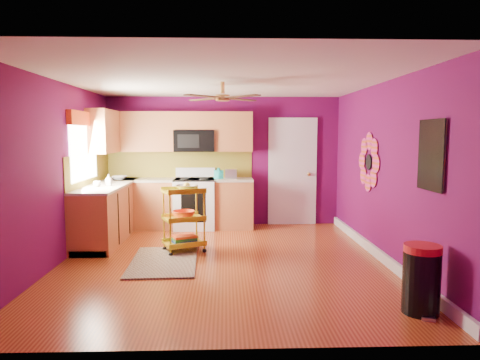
{
  "coord_description": "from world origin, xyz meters",
  "views": [
    {
      "loc": [
        0.04,
        -5.86,
        1.76
      ],
      "look_at": [
        0.25,
        0.4,
        1.1
      ],
      "focal_mm": 32.0,
      "sensor_mm": 36.0,
      "label": 1
    }
  ],
  "objects": [
    {
      "name": "ground",
      "position": [
        0.0,
        0.0,
        0.0
      ],
      "size": [
        5.0,
        5.0,
        0.0
      ],
      "primitive_type": "plane",
      "color": "maroon",
      "rests_on": "ground"
    },
    {
      "name": "room_envelope",
      "position": [
        0.03,
        0.0,
        1.63
      ],
      "size": [
        4.54,
        5.04,
        2.52
      ],
      "color": "#5D0A49",
      "rests_on": "ground"
    },
    {
      "name": "lower_cabinets",
      "position": [
        -1.35,
        1.82,
        0.43
      ],
      "size": [
        2.81,
        2.31,
        0.94
      ],
      "color": "#9C532A",
      "rests_on": "ground"
    },
    {
      "name": "electric_range",
      "position": [
        -0.55,
        2.17,
        0.48
      ],
      "size": [
        0.76,
        0.66,
        1.13
      ],
      "color": "white",
      "rests_on": "ground"
    },
    {
      "name": "upper_cabinetry",
      "position": [
        -1.24,
        2.17,
        1.8
      ],
      "size": [
        2.8,
        2.3,
        1.26
      ],
      "color": "#9C532A",
      "rests_on": "ground"
    },
    {
      "name": "left_window",
      "position": [
        -2.22,
        1.05,
        1.74
      ],
      "size": [
        0.08,
        1.35,
        1.08
      ],
      "color": "white",
      "rests_on": "ground"
    },
    {
      "name": "panel_door",
      "position": [
        1.35,
        2.47,
        1.02
      ],
      "size": [
        0.95,
        0.11,
        2.15
      ],
      "color": "white",
      "rests_on": "ground"
    },
    {
      "name": "right_wall_art",
      "position": [
        2.23,
        -0.34,
        1.44
      ],
      "size": [
        0.04,
        2.74,
        1.04
      ],
      "color": "black",
      "rests_on": "ground"
    },
    {
      "name": "ceiling_fan",
      "position": [
        0.0,
        0.2,
        2.29
      ],
      "size": [
        1.01,
        1.01,
        0.26
      ],
      "color": "#BF8C3F",
      "rests_on": "ground"
    },
    {
      "name": "shag_rug",
      "position": [
        -0.83,
        -0.03,
        0.01
      ],
      "size": [
        0.94,
        1.49,
        0.02
      ],
      "primitive_type": "cube",
      "rotation": [
        0.0,
        0.0,
        0.03
      ],
      "color": "black",
      "rests_on": "ground"
    },
    {
      "name": "rolling_cart",
      "position": [
        -0.59,
        0.5,
        0.54
      ],
      "size": [
        0.7,
        0.62,
        1.06
      ],
      "color": "gold",
      "rests_on": "ground"
    },
    {
      "name": "trash_can",
      "position": [
        1.97,
        -1.83,
        0.34
      ],
      "size": [
        0.45,
        0.45,
        0.69
      ],
      "color": "black",
      "rests_on": "ground"
    },
    {
      "name": "teal_kettle",
      "position": [
        -0.09,
        2.22,
        1.02
      ],
      "size": [
        0.18,
        0.18,
        0.21
      ],
      "color": "#15A39E",
      "rests_on": "lower_cabinets"
    },
    {
      "name": "toaster",
      "position": [
        0.14,
        2.17,
        1.03
      ],
      "size": [
        0.22,
        0.15,
        0.18
      ],
      "primitive_type": "cube",
      "color": "beige",
      "rests_on": "lower_cabinets"
    },
    {
      "name": "soap_bottle_a",
      "position": [
        -1.87,
        1.13,
        1.03
      ],
      "size": [
        0.08,
        0.08,
        0.18
      ],
      "primitive_type": "imported",
      "color": "#EA3F72",
      "rests_on": "lower_cabinets"
    },
    {
      "name": "soap_bottle_b",
      "position": [
        -1.96,
        1.47,
        1.02
      ],
      "size": [
        0.12,
        0.12,
        0.16
      ],
      "primitive_type": "imported",
      "color": "white",
      "rests_on": "lower_cabinets"
    },
    {
      "name": "counter_dish",
      "position": [
        -1.93,
        2.1,
        0.97
      ],
      "size": [
        0.28,
        0.28,
        0.07
      ],
      "primitive_type": "imported",
      "color": "white",
      "rests_on": "lower_cabinets"
    },
    {
      "name": "counter_cup",
      "position": [
        -2.02,
        0.99,
        0.99
      ],
      "size": [
        0.12,
        0.12,
        0.09
      ],
      "primitive_type": "imported",
      "color": "white",
      "rests_on": "lower_cabinets"
    }
  ]
}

